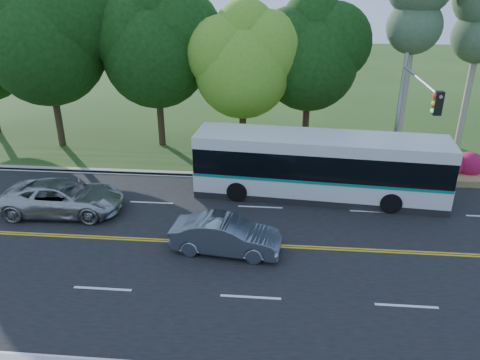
# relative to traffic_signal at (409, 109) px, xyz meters

# --- Properties ---
(ground) EXTENTS (120.00, 120.00, 0.00)m
(ground) POSITION_rel_traffic_signal_xyz_m (-6.49, -5.40, -4.67)
(ground) COLOR #274617
(ground) RESTS_ON ground
(road) EXTENTS (60.00, 14.00, 0.02)m
(road) POSITION_rel_traffic_signal_xyz_m (-6.49, -5.40, -4.66)
(road) COLOR black
(road) RESTS_ON ground
(curb_north) EXTENTS (60.00, 0.30, 0.15)m
(curb_north) POSITION_rel_traffic_signal_xyz_m (-6.49, 1.75, -4.60)
(curb_north) COLOR #ABA79B
(curb_north) RESTS_ON ground
(grass_verge) EXTENTS (60.00, 4.00, 0.10)m
(grass_verge) POSITION_rel_traffic_signal_xyz_m (-6.49, 3.60, -4.62)
(grass_verge) COLOR #274617
(grass_verge) RESTS_ON ground
(lane_markings) EXTENTS (57.60, 13.82, 0.00)m
(lane_markings) POSITION_rel_traffic_signal_xyz_m (-6.59, -5.40, -4.65)
(lane_markings) COLOR gold
(lane_markings) RESTS_ON road
(tree_row) EXTENTS (44.70, 9.10, 13.84)m
(tree_row) POSITION_rel_traffic_signal_xyz_m (-11.65, 6.73, 2.06)
(tree_row) COLOR black
(tree_row) RESTS_ON ground
(bougainvillea_hedge) EXTENTS (9.50, 2.25, 1.50)m
(bougainvillea_hedge) POSITION_rel_traffic_signal_xyz_m (0.69, 2.75, -3.95)
(bougainvillea_hedge) COLOR maroon
(bougainvillea_hedge) RESTS_ON ground
(traffic_signal) EXTENTS (0.42, 6.10, 7.00)m
(traffic_signal) POSITION_rel_traffic_signal_xyz_m (0.00, 0.00, 0.00)
(traffic_signal) COLOR #999CA2
(traffic_signal) RESTS_ON ground
(transit_bus) EXTENTS (12.71, 3.73, 3.28)m
(transit_bus) POSITION_rel_traffic_signal_xyz_m (-4.12, -0.39, -3.03)
(transit_bus) COLOR silver
(transit_bus) RESTS_ON road
(sedan) EXTENTS (4.69, 2.06, 1.50)m
(sedan) POSITION_rel_traffic_signal_xyz_m (-8.23, -5.97, -3.90)
(sedan) COLOR slate
(sedan) RESTS_ON road
(suv) EXTENTS (5.75, 2.81, 1.57)m
(suv) POSITION_rel_traffic_signal_xyz_m (-16.40, -3.24, -3.87)
(suv) COLOR #A9ABAE
(suv) RESTS_ON road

